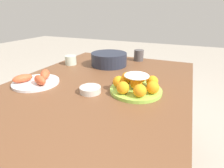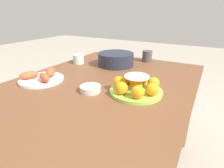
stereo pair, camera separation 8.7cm
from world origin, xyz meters
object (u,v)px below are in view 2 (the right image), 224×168
at_px(cup_near, 147,56).
at_px(dining_table, 90,104).
at_px(cake_plate, 136,86).
at_px(serving_bowl, 116,59).
at_px(cup_far, 79,59).
at_px(seafood_platter, 42,77).
at_px(sauce_bowl, 90,88).

bearing_deg(cup_near, dining_table, 173.71).
bearing_deg(cake_plate, serving_bowl, 40.27).
relative_size(cake_plate, cup_far, 3.10).
relative_size(serving_bowl, seafood_platter, 1.05).
relative_size(sauce_bowl, seafood_platter, 0.42).
relative_size(dining_table, cake_plate, 5.91).
distance_m(cake_plate, sauce_bowl, 0.23).
bearing_deg(cup_far, seafood_platter, -172.62).
bearing_deg(sauce_bowl, serving_bowl, 13.19).
relative_size(dining_table, serving_bowl, 5.87).
distance_m(dining_table, cup_far, 0.53).
bearing_deg(cup_far, serving_bowl, -70.83).
xyz_separation_m(cake_plate, cup_far, (0.28, 0.59, -0.00)).
bearing_deg(dining_table, cup_near, -6.29).
bearing_deg(dining_table, cup_far, 45.26).
relative_size(sauce_bowl, cup_far, 1.26).
xyz_separation_m(seafood_platter, cup_far, (0.39, 0.05, 0.01)).
relative_size(seafood_platter, cup_near, 2.87).
bearing_deg(cup_near, cup_far, 125.38).
bearing_deg(serving_bowl, cup_near, -37.44).
relative_size(dining_table, cup_near, 17.64).
relative_size(dining_table, cup_far, 18.31).
bearing_deg(seafood_platter, sauce_bowl, -86.82).
xyz_separation_m(dining_table, seafood_platter, (-0.03, 0.32, 0.10)).
bearing_deg(cup_near, seafood_platter, 151.10).
distance_m(seafood_platter, cup_far, 0.40).
bearing_deg(serving_bowl, sauce_bowl, -166.81).
bearing_deg(dining_table, seafood_platter, 95.45).
height_order(dining_table, cup_far, cup_far).
bearing_deg(cup_far, cup_near, -54.62).
xyz_separation_m(cake_plate, seafood_platter, (-0.12, 0.54, -0.02)).
bearing_deg(seafood_platter, cup_far, 7.38).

